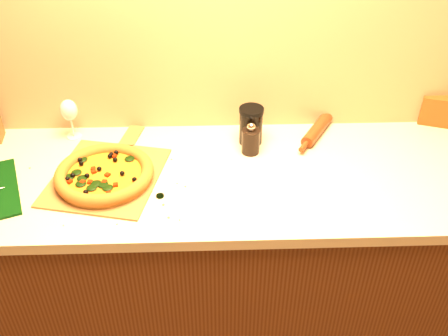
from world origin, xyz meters
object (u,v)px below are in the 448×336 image
(rolling_pin, at_px, (318,128))
(dark_jar, at_px, (251,125))
(wine_glass, at_px, (69,111))
(pepper_grinder, at_px, (251,140))
(pizza, at_px, (105,174))
(pizza_peel, at_px, (108,174))

(rolling_pin, xyz_separation_m, dark_jar, (-0.27, -0.05, 0.05))
(wine_glass, distance_m, dark_jar, 0.70)
(pepper_grinder, height_order, dark_jar, dark_jar)
(pizza, relative_size, pepper_grinder, 2.66)
(pizza, distance_m, rolling_pin, 0.85)
(rolling_pin, bearing_deg, dark_jar, -169.24)
(pizza, relative_size, rolling_pin, 1.09)
(wine_glass, bearing_deg, pizza_peel, -55.90)
(pizza, xyz_separation_m, rolling_pin, (0.80, 0.28, -0.01))
(pizza, xyz_separation_m, pepper_grinder, (0.52, 0.16, 0.02))
(dark_jar, bearing_deg, pizza, -156.23)
(pepper_grinder, height_order, wine_glass, wine_glass)
(pizza_peel, xyz_separation_m, pepper_grinder, (0.52, 0.13, 0.05))
(dark_jar, bearing_deg, pepper_grinder, -94.45)
(pizza, distance_m, dark_jar, 0.57)
(pepper_grinder, bearing_deg, rolling_pin, 23.54)
(rolling_pin, relative_size, dark_jar, 2.09)
(pizza, height_order, wine_glass, wine_glass)
(pizza_peel, distance_m, wine_glass, 0.33)
(pizza_peel, relative_size, dark_jar, 3.86)
(rolling_pin, relative_size, wine_glass, 1.92)
(wine_glass, bearing_deg, rolling_pin, -0.50)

